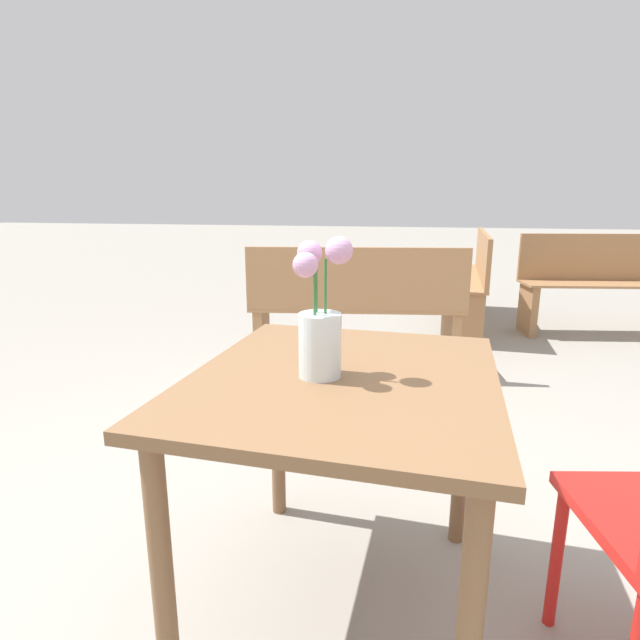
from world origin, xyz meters
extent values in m
plane|color=gray|center=(0.00, 0.00, 0.00)|extent=(40.00, 40.00, 0.00)
cube|color=brown|center=(0.00, 0.00, 0.69)|extent=(0.80, 0.91, 0.03)
cylinder|color=brown|center=(-0.34, -0.36, 0.34)|extent=(0.05, 0.05, 0.68)
cylinder|color=brown|center=(-0.30, 0.39, 0.34)|extent=(0.05, 0.05, 0.68)
cylinder|color=brown|center=(0.34, 0.36, 0.34)|extent=(0.05, 0.05, 0.68)
cylinder|color=silver|center=(-0.06, -0.03, 0.79)|extent=(0.11, 0.11, 0.16)
cylinder|color=silver|center=(-0.06, -0.03, 0.76)|extent=(0.09, 0.09, 0.09)
cylinder|color=#337038|center=(-0.04, -0.03, 0.86)|extent=(0.01, 0.01, 0.29)
sphere|color=#CC99C6|center=(-0.01, -0.02, 1.02)|extent=(0.07, 0.07, 0.07)
cylinder|color=#337038|center=(-0.07, -0.02, 0.86)|extent=(0.01, 0.01, 0.28)
sphere|color=#CC99C6|center=(-0.09, 0.01, 1.01)|extent=(0.06, 0.06, 0.06)
cylinder|color=#337038|center=(-0.07, -0.05, 0.85)|extent=(0.01, 0.01, 0.26)
sphere|color=#CC99C6|center=(-0.08, -0.08, 0.99)|extent=(0.06, 0.06, 0.06)
cylinder|color=red|center=(0.57, 0.05, 0.21)|extent=(0.03, 0.03, 0.42)
cube|color=#9E7047|center=(-0.24, 2.05, 0.44)|extent=(1.44, 0.57, 0.02)
cube|color=#9E7047|center=(-0.22, 1.89, 0.65)|extent=(1.39, 0.25, 0.40)
cube|color=#9E7047|center=(-0.88, 1.95, 0.21)|extent=(0.11, 0.33, 0.43)
cube|color=#9E7047|center=(0.39, 2.14, 0.21)|extent=(0.11, 0.33, 0.43)
cube|color=#9E7047|center=(0.55, 3.55, 0.44)|extent=(0.45, 1.72, 0.02)
cube|color=#9E7047|center=(0.71, 3.54, 0.65)|extent=(0.12, 1.70, 0.40)
cube|color=#9E7047|center=(0.51, 2.76, 0.21)|extent=(0.33, 0.08, 0.43)
cube|color=#9E7047|center=(0.59, 4.34, 0.21)|extent=(0.33, 0.08, 0.43)
cube|color=#9E7047|center=(1.89, 3.41, 0.44)|extent=(1.78, 0.63, 0.02)
cube|color=#9E7047|center=(1.86, 3.56, 0.65)|extent=(1.73, 0.31, 0.40)
cube|color=#9E7047|center=(1.08, 3.28, 0.21)|extent=(0.11, 0.33, 0.43)
camera|label=1|loc=(0.19, -1.20, 1.14)|focal=28.00mm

